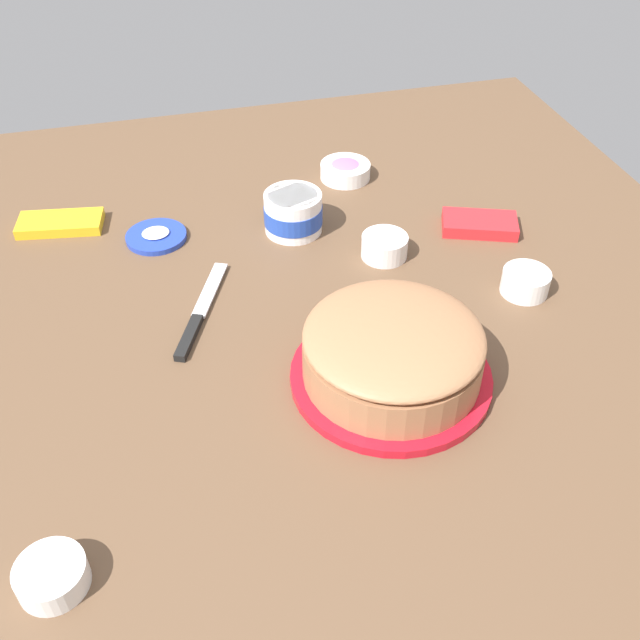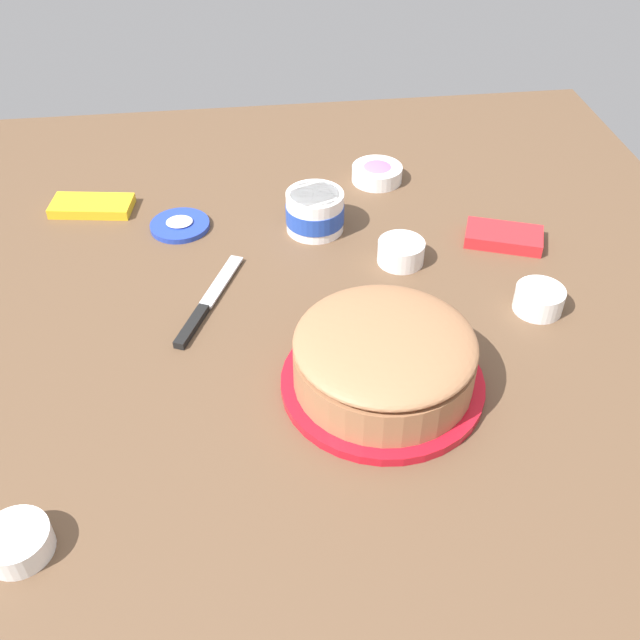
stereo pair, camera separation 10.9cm
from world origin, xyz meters
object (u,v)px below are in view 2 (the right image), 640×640
object	(u,v)px
candy_box_lower	(504,237)
candy_box_upper	(92,206)
sprinkle_bowl_pink	(377,173)
sprinkle_bowl_blue	(17,542)
sprinkle_bowl_green	(401,252)
frosting_tub_lid	(180,225)
spreading_knife	(204,307)
frosting_tub	(315,211)
sprinkle_bowl_orange	(539,299)
frosted_cake	(384,362)

from	to	relation	value
candy_box_lower	candy_box_upper	bearing A→B (deg)	-174.57
sprinkle_bowl_pink	candy_box_upper	world-z (taller)	sprinkle_bowl_pink
sprinkle_bowl_blue	sprinkle_bowl_green	world-z (taller)	sprinkle_bowl_green
sprinkle_bowl_pink	candy_box_lower	world-z (taller)	sprinkle_bowl_pink
frosting_tub_lid	spreading_knife	xyz separation A→B (m)	(0.04, -0.24, -0.00)
sprinkle_bowl_blue	frosting_tub_lid	bearing A→B (deg)	75.45
frosting_tub	spreading_knife	world-z (taller)	frosting_tub
frosting_tub_lid	spreading_knife	size ratio (longest dim) A/B	0.48
sprinkle_bowl_blue	candy_box_upper	distance (m)	0.73
sprinkle_bowl_orange	sprinkle_bowl_blue	bearing A→B (deg)	-154.96
frosted_cake	spreading_knife	bearing A→B (deg)	140.96
sprinkle_bowl_blue	sprinkle_bowl_green	size ratio (longest dim) A/B	0.99
candy_box_lower	candy_box_upper	xyz separation A→B (m)	(-0.73, 0.20, -0.00)
frosting_tub	frosting_tub_lid	size ratio (longest dim) A/B	0.98
frosted_cake	spreading_knife	distance (m)	0.32
sprinkle_bowl_orange	candy_box_upper	xyz separation A→B (m)	(-0.73, 0.39, -0.01)
frosting_tub	frosted_cake	bearing A→B (deg)	-83.56
frosting_tub	sprinkle_bowl_blue	world-z (taller)	frosting_tub
frosted_cake	sprinkle_bowl_green	world-z (taller)	frosted_cake
frosted_cake	candy_box_upper	size ratio (longest dim) A/B	1.91
candy_box_upper	sprinkle_bowl_orange	bearing A→B (deg)	-18.94
spreading_knife	sprinkle_bowl_green	world-z (taller)	sprinkle_bowl_green
frosting_tub_lid	candy_box_lower	xyz separation A→B (m)	(0.57, -0.12, 0.01)
sprinkle_bowl_blue	sprinkle_bowl_orange	xyz separation A→B (m)	(0.73, 0.34, 0.00)
frosting_tub	sprinkle_bowl_pink	size ratio (longest dim) A/B	1.05
frosted_cake	candy_box_lower	bearing A→B (deg)	49.16
frosting_tub	sprinkle_bowl_orange	world-z (taller)	frosting_tub
frosting_tub_lid	spreading_knife	distance (m)	0.25
spreading_knife	sprinkle_bowl_green	bearing A→B (deg)	15.01
frosting_tub_lid	sprinkle_bowl_orange	xyz separation A→B (m)	(0.56, -0.30, 0.01)
candy_box_upper	spreading_knife	bearing A→B (deg)	-48.31
candy_box_upper	frosting_tub	bearing A→B (deg)	-6.82
frosting_tub	spreading_knife	size ratio (longest dim) A/B	0.47
frosting_tub	frosting_tub_lid	bearing A→B (deg)	172.02
sprinkle_bowl_orange	candy_box_upper	world-z (taller)	sprinkle_bowl_orange
frosting_tub_lid	sprinkle_bowl_pink	bearing A→B (deg)	17.71
frosted_cake	frosting_tub	size ratio (longest dim) A/B	2.71
sprinkle_bowl_orange	candy_box_upper	size ratio (longest dim) A/B	0.52
frosting_tub_lid	sprinkle_bowl_green	xyz separation A→B (m)	(0.38, -0.15, 0.01)
sprinkle_bowl_blue	sprinkle_bowl_pink	bearing A→B (deg)	54.26
candy_box_lower	sprinkle_bowl_pink	bearing A→B (deg)	147.75
candy_box_upper	sprinkle_bowl_green	bearing A→B (deg)	-14.36
sprinkle_bowl_blue	candy_box_lower	distance (m)	0.91
frosting_tub_lid	candy_box_lower	world-z (taller)	candy_box_lower
frosting_tub_lid	sprinkle_bowl_orange	distance (m)	0.64
sprinkle_bowl_orange	sprinkle_bowl_green	bearing A→B (deg)	140.94
frosting_tub	candy_box_lower	bearing A→B (deg)	-14.39
frosting_tub	sprinkle_bowl_orange	bearing A→B (deg)	-40.11
sprinkle_bowl_blue	sprinkle_bowl_orange	distance (m)	0.81
frosted_cake	sprinkle_bowl_blue	xyz separation A→B (m)	(-0.46, -0.21, -0.03)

